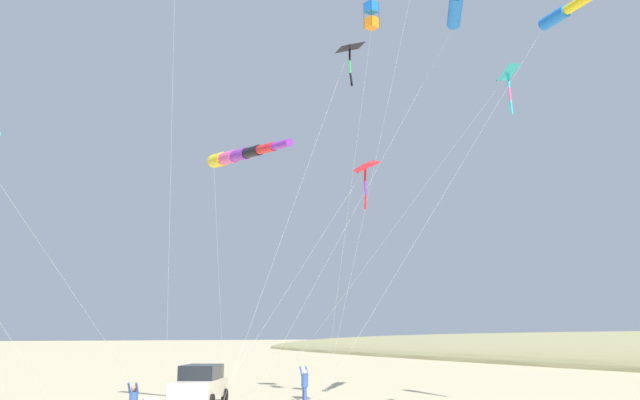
# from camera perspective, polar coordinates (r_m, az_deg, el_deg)

# --- Properties ---
(parked_car) EXTENTS (3.81, 4.64, 1.85)m
(parked_car) POSITION_cam_1_polar(r_m,az_deg,el_deg) (32.97, -10.33, -15.39)
(parked_car) COLOR beige
(parked_car) RESTS_ON ground_plane
(person_adult_flyer) EXTENTS (0.44, 0.55, 1.71)m
(person_adult_flyer) POSITION_cam_1_polar(r_m,az_deg,el_deg) (33.87, -1.34, -15.48)
(person_adult_flyer) COLOR #335199
(person_adult_flyer) RESTS_ON ground_plane
(kite_windsock_purple_drifting) EXTENTS (7.49, 12.63, 17.14)m
(kite_windsock_purple_drifting) POSITION_cam_1_polar(r_m,az_deg,el_deg) (31.09, 20.55, 15.09)
(kite_windsock_purple_drifting) COLOR blue
(kite_windsock_purple_drifting) RESTS_ON ground_plane
(kite_delta_black_fish_shape) EXTENTS (5.56, 5.60, 10.81)m
(kite_delta_black_fish_shape) POSITION_cam_1_polar(r_m,az_deg,el_deg) (28.70, 3.85, 2.83)
(kite_delta_black_fish_shape) COLOR red
(kite_delta_black_fish_shape) RESTS_ON ground_plane
(kite_windsock_small_distant) EXTENTS (4.72, 16.98, 9.12)m
(kite_windsock_small_distant) POSITION_cam_1_polar(r_m,az_deg,el_deg) (20.05, -7.22, 3.79)
(kite_windsock_small_distant) COLOR yellow
(kite_windsock_small_distant) RESTS_ON ground_plane
(kite_box_white_trailing) EXTENTS (2.13, 8.64, 18.73)m
(kite_box_white_trailing) POSITION_cam_1_polar(r_m,az_deg,el_deg) (32.49, 4.45, 15.51)
(kite_box_white_trailing) COLOR blue
(kite_box_white_trailing) RESTS_ON ground_plane
(kite_delta_checkered_midright) EXTENTS (6.01, 3.93, 18.03)m
(kite_delta_checkered_midright) POSITION_cam_1_polar(r_m,az_deg,el_deg) (34.82, 2.54, 12.96)
(kite_delta_checkered_midright) COLOR black
(kite_delta_checkered_midright) RESTS_ON ground_plane
(kite_delta_long_streamer_left) EXTENTS (4.49, 14.97, 13.55)m
(kite_delta_long_streamer_left) POSITION_cam_1_polar(r_m,az_deg,el_deg) (26.95, 15.74, 10.37)
(kite_delta_long_streamer_left) COLOR #1EB7C6
(kite_delta_long_streamer_left) RESTS_ON ground_plane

